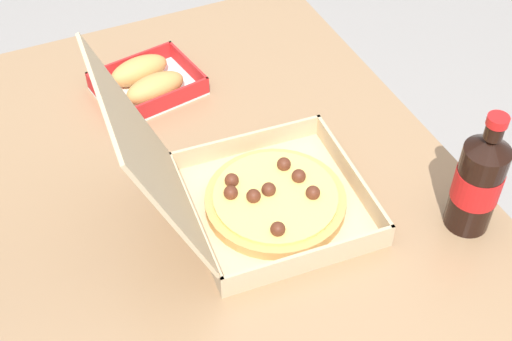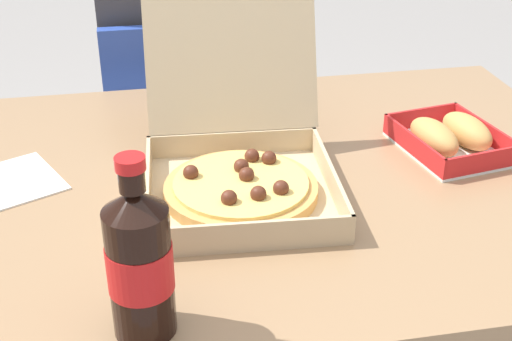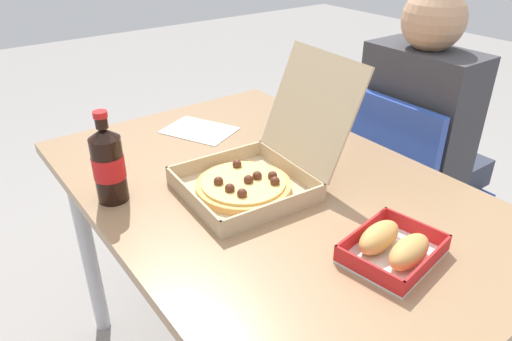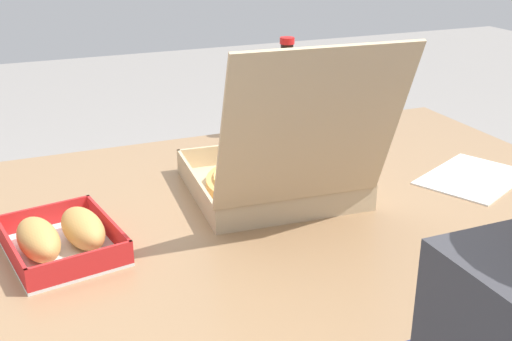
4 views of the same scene
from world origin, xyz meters
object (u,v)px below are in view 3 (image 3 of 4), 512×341
(bread_side_box, at_px, (393,246))
(cola_bottle, at_px, (108,164))
(pizza_box_open, at_px, (256,171))
(diner_person, at_px, (424,130))
(paper_menu, at_px, (199,130))
(chair, at_px, (404,188))

(bread_side_box, relative_size, cola_bottle, 0.95)
(pizza_box_open, relative_size, cola_bottle, 1.82)
(diner_person, height_order, pizza_box_open, diner_person)
(pizza_box_open, relative_size, paper_menu, 1.94)
(cola_bottle, height_order, paper_menu, cola_bottle)
(diner_person, bearing_deg, cola_bottle, -96.82)
(pizza_box_open, xyz_separation_m, paper_menu, (-0.38, 0.06, -0.04))
(paper_menu, bearing_deg, diner_person, 36.80)
(diner_person, bearing_deg, chair, -89.94)
(pizza_box_open, distance_m, bread_side_box, 0.38)
(cola_bottle, bearing_deg, chair, 82.78)
(chair, xyz_separation_m, bread_side_box, (0.41, -0.62, 0.28))
(pizza_box_open, distance_m, paper_menu, 0.39)
(chair, relative_size, paper_menu, 3.95)
(pizza_box_open, height_order, bread_side_box, pizza_box_open)
(paper_menu, bearing_deg, pizza_box_open, -34.88)
(diner_person, relative_size, cola_bottle, 5.14)
(pizza_box_open, height_order, cola_bottle, pizza_box_open)
(cola_bottle, relative_size, paper_menu, 1.07)
(chair, distance_m, diner_person, 0.21)
(diner_person, bearing_deg, pizza_box_open, -87.24)
(chair, bearing_deg, paper_menu, -119.74)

